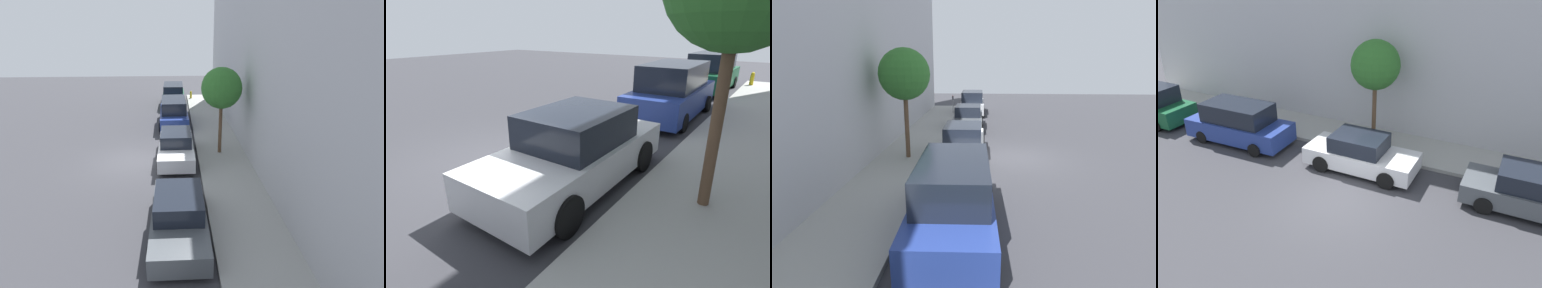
{
  "view_description": "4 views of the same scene",
  "coord_description": "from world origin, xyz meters",
  "views": [
    {
      "loc": [
        2.38,
        -14.63,
        6.61
      ],
      "look_at": [
        3.16,
        -0.24,
        1.0
      ],
      "focal_mm": 28.0,
      "sensor_mm": 36.0,
      "label": 1
    },
    {
      "loc": [
        5.55,
        -4.29,
        2.99
      ],
      "look_at": [
        2.57,
        -0.06,
        1.0
      ],
      "focal_mm": 28.0,
      "sensor_mm": 36.0,
      "label": 2
    },
    {
      "loc": [
        1.56,
        13.1,
        4.13
      ],
      "look_at": [
        2.23,
        1.49,
        1.0
      ],
      "focal_mm": 28.0,
      "sensor_mm": 36.0,
      "label": 3
    },
    {
      "loc": [
        -9.69,
        -5.32,
        7.83
      ],
      "look_at": [
        2.43,
        0.71,
        1.0
      ],
      "focal_mm": 35.0,
      "sensor_mm": 36.0,
      "label": 4
    }
  ],
  "objects": [
    {
      "name": "ground_plane",
      "position": [
        0.0,
        0.0,
        0.0
      ],
      "size": [
        60.0,
        60.0,
        0.0
      ],
      "primitive_type": "plane",
      "color": "#38383D"
    },
    {
      "name": "sidewalk",
      "position": [
        4.82,
        0.0,
        0.07
      ],
      "size": [
        2.65,
        32.0,
        0.15
      ],
      "color": "#9E9E99",
      "rests_on": "ground_plane"
    },
    {
      "name": "parked_sedan_third",
      "position": [
        2.34,
        0.17,
        0.72
      ],
      "size": [
        1.92,
        4.5,
        1.54
      ],
      "color": "silver",
      "rests_on": "ground_plane"
    },
    {
      "name": "parked_minivan_fourth",
      "position": [
        2.2,
        6.29,
        0.92
      ],
      "size": [
        2.03,
        4.95,
        1.9
      ],
      "color": "navy",
      "rests_on": "ground_plane"
    },
    {
      "name": "parked_minivan_fifth",
      "position": [
        2.16,
        12.37,
        0.92
      ],
      "size": [
        2.02,
        4.91,
        1.9
      ],
      "color": "#14512D",
      "rests_on": "ground_plane"
    },
    {
      "name": "fire_hydrant",
      "position": [
        3.85,
        14.44,
        0.49
      ],
      "size": [
        0.2,
        0.2,
        0.69
      ],
      "color": "gold",
      "rests_on": "sidewalk"
    }
  ]
}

